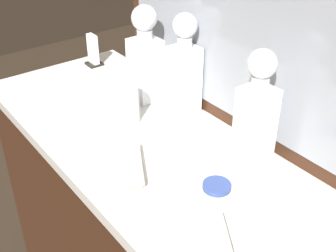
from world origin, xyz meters
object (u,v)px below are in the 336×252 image
(crystal_decanter_center, at_px, (145,63))
(crystal_tumbler_left, at_px, (127,105))
(silver_brush_right, at_px, (213,243))
(porcelain_dish, at_px, (217,186))
(napkin_holder, at_px, (93,52))
(crystal_decanter_right, at_px, (184,74))
(silver_brush_far_left, at_px, (129,166))
(crystal_decanter_rear, at_px, (255,123))

(crystal_decanter_center, distance_m, crystal_tumbler_left, 0.16)
(silver_brush_right, bearing_deg, crystal_tumbler_left, 165.83)
(crystal_decanter_center, bearing_deg, crystal_tumbler_left, -55.75)
(crystal_tumbler_left, relative_size, porcelain_dish, 1.70)
(silver_brush_right, bearing_deg, napkin_holder, 164.95)
(crystal_decanter_right, xyz_separation_m, silver_brush_far_left, (0.15, -0.28, -0.10))
(crystal_decanter_center, distance_m, napkin_holder, 0.32)
(crystal_decanter_center, distance_m, silver_brush_right, 0.63)
(crystal_decanter_right, distance_m, silver_brush_far_left, 0.33)
(crystal_decanter_right, bearing_deg, crystal_decanter_rear, -7.41)
(crystal_decanter_center, relative_size, silver_brush_right, 1.89)
(porcelain_dish, relative_size, napkin_holder, 0.59)
(crystal_decanter_rear, xyz_separation_m, napkin_holder, (-0.75, -0.01, -0.07))
(crystal_decanter_right, relative_size, crystal_tumbler_left, 2.64)
(napkin_holder, bearing_deg, porcelain_dish, -8.43)
(crystal_decanter_right, xyz_separation_m, porcelain_dish, (0.32, -0.16, -0.11))
(porcelain_dish, bearing_deg, crystal_decanter_rear, 96.14)
(crystal_decanter_rear, height_order, silver_brush_far_left, crystal_decanter_rear)
(porcelain_dish, bearing_deg, crystal_decanter_right, 153.42)
(silver_brush_right, xyz_separation_m, silver_brush_far_left, (-0.30, 0.01, 0.00))
(silver_brush_far_left, xyz_separation_m, porcelain_dish, (0.17, 0.12, -0.01))
(crystal_decanter_center, bearing_deg, silver_brush_far_left, -40.95)
(silver_brush_right, height_order, porcelain_dish, silver_brush_right)
(silver_brush_far_left, bearing_deg, napkin_holder, 158.41)
(crystal_tumbler_left, bearing_deg, crystal_decanter_right, 73.74)
(crystal_decanter_center, height_order, silver_brush_right, crystal_decanter_center)
(crystal_decanter_rear, distance_m, napkin_holder, 0.75)
(crystal_decanter_center, height_order, silver_brush_far_left, crystal_decanter_center)
(silver_brush_right, relative_size, silver_brush_far_left, 0.91)
(porcelain_dish, bearing_deg, crystal_decanter_center, 165.07)
(porcelain_dish, xyz_separation_m, napkin_holder, (-0.76, 0.11, 0.04))
(crystal_decanter_right, relative_size, porcelain_dish, 4.48)
(crystal_decanter_center, relative_size, crystal_tumbler_left, 2.61)
(crystal_tumbler_left, xyz_separation_m, napkin_holder, (-0.39, 0.11, -0.00))
(crystal_decanter_center, relative_size, crystal_decanter_right, 0.99)
(crystal_decanter_center, height_order, crystal_decanter_right, crystal_decanter_right)
(silver_brush_far_left, relative_size, napkin_holder, 1.52)
(silver_brush_far_left, xyz_separation_m, napkin_holder, (-0.59, 0.23, 0.03))
(napkin_holder, bearing_deg, silver_brush_right, -15.05)
(silver_brush_right, distance_m, silver_brush_far_left, 0.30)
(crystal_tumbler_left, xyz_separation_m, porcelain_dish, (0.37, 0.00, -0.04))
(crystal_tumbler_left, bearing_deg, porcelain_dish, 0.20)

